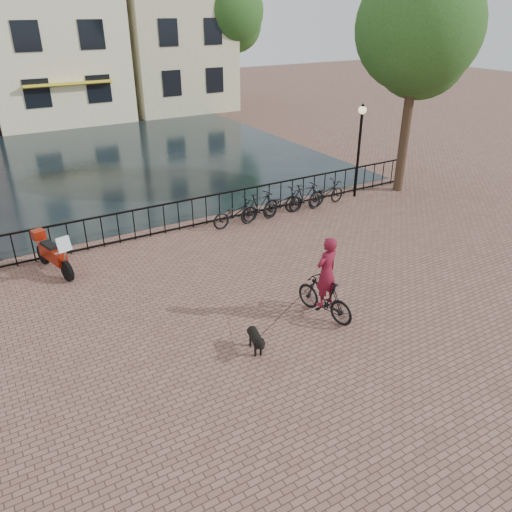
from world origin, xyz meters
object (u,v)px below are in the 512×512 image
dog (255,340)px  motorcycle (52,250)px  cyclist (326,283)px  lamp_post (360,135)px

dog → motorcycle: motorcycle is taller
motorcycle → cyclist: bearing=-62.9°
dog → motorcycle: bearing=130.0°
lamp_post → dog: size_ratio=4.04×
cyclist → motorcycle: bearing=-58.9°
lamp_post → dog: lamp_post is taller
cyclist → motorcycle: size_ratio=1.24×
motorcycle → dog: bearing=-78.4°
dog → lamp_post: bearing=51.0°
motorcycle → lamp_post: bearing=-12.5°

